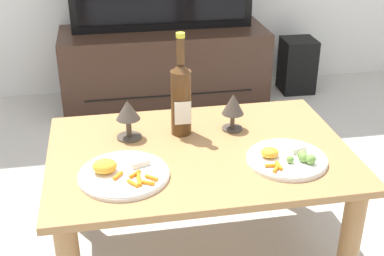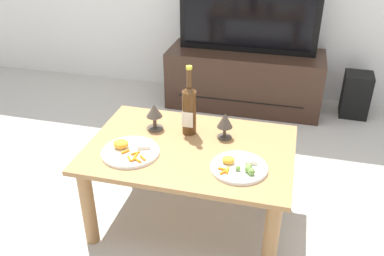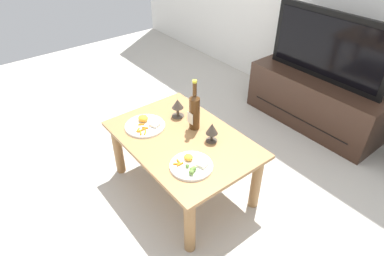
{
  "view_description": "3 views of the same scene",
  "coord_description": "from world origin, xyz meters",
  "px_view_note": "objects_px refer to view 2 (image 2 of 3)",
  "views": [
    {
      "loc": [
        -0.3,
        -1.5,
        1.31
      ],
      "look_at": [
        -0.02,
        0.03,
        0.54
      ],
      "focal_mm": 47.78,
      "sensor_mm": 36.0,
      "label": 1
    },
    {
      "loc": [
        0.44,
        -1.69,
        1.56
      ],
      "look_at": [
        -0.01,
        0.06,
        0.54
      ],
      "focal_mm": 38.64,
      "sensor_mm": 36.0,
      "label": 2
    },
    {
      "loc": [
        1.41,
        -1.02,
        1.8
      ],
      "look_at": [
        0.05,
        0.05,
        0.55
      ],
      "focal_mm": 30.27,
      "sensor_mm": 36.0,
      "label": 3
    }
  ],
  "objects_px": {
    "wine_bottle": "(189,108)",
    "dinner_plate_right": "(239,167)",
    "floor_speaker": "(356,95)",
    "goblet_left": "(154,112)",
    "goblet_right": "(225,122)",
    "dinner_plate_left": "(130,151)",
    "tv_stand": "(244,79)",
    "dining_table": "(190,161)",
    "tv_screen": "(248,15)"
  },
  "relations": [
    {
      "from": "dinner_plate_right",
      "to": "goblet_right",
      "type": "bearing_deg",
      "value": 113.95
    },
    {
      "from": "tv_stand",
      "to": "dinner_plate_left",
      "type": "xyz_separation_m",
      "value": [
        -0.34,
        -1.62,
        0.24
      ]
    },
    {
      "from": "dining_table",
      "to": "dinner_plate_left",
      "type": "height_order",
      "value": "dinner_plate_left"
    },
    {
      "from": "wine_bottle",
      "to": "goblet_right",
      "type": "xyz_separation_m",
      "value": [
        0.19,
        -0.01,
        -0.05
      ]
    },
    {
      "from": "floor_speaker",
      "to": "dinner_plate_left",
      "type": "height_order",
      "value": "dinner_plate_left"
    },
    {
      "from": "wine_bottle",
      "to": "goblet_left",
      "type": "relative_size",
      "value": 2.59
    },
    {
      "from": "floor_speaker",
      "to": "goblet_left",
      "type": "xyz_separation_m",
      "value": [
        -1.2,
        -1.4,
        0.39
      ]
    },
    {
      "from": "goblet_right",
      "to": "dinner_plate_right",
      "type": "bearing_deg",
      "value": -66.05
    },
    {
      "from": "tv_stand",
      "to": "dinner_plate_left",
      "type": "distance_m",
      "value": 1.67
    },
    {
      "from": "floor_speaker",
      "to": "wine_bottle",
      "type": "distance_m",
      "value": 1.78
    },
    {
      "from": "dining_table",
      "to": "tv_stand",
      "type": "distance_m",
      "value": 1.5
    },
    {
      "from": "tv_screen",
      "to": "dinner_plate_right",
      "type": "relative_size",
      "value": 4.09
    },
    {
      "from": "tv_stand",
      "to": "floor_speaker",
      "type": "xyz_separation_m",
      "value": [
        0.89,
        0.04,
        -0.06
      ]
    },
    {
      "from": "floor_speaker",
      "to": "dinner_plate_right",
      "type": "xyz_separation_m",
      "value": [
        -0.7,
        -1.67,
        0.3
      ]
    },
    {
      "from": "wine_bottle",
      "to": "goblet_right",
      "type": "relative_size",
      "value": 2.65
    },
    {
      "from": "tv_stand",
      "to": "wine_bottle",
      "type": "relative_size",
      "value": 3.34
    },
    {
      "from": "dining_table",
      "to": "wine_bottle",
      "type": "relative_size",
      "value": 2.75
    },
    {
      "from": "tv_screen",
      "to": "floor_speaker",
      "type": "bearing_deg",
      "value": 3.02
    },
    {
      "from": "tv_stand",
      "to": "goblet_right",
      "type": "height_order",
      "value": "goblet_right"
    },
    {
      "from": "goblet_left",
      "to": "dinner_plate_right",
      "type": "bearing_deg",
      "value": -27.96
    },
    {
      "from": "dining_table",
      "to": "goblet_left",
      "type": "bearing_deg",
      "value": 150.0
    },
    {
      "from": "dining_table",
      "to": "goblet_left",
      "type": "distance_m",
      "value": 0.32
    },
    {
      "from": "tv_stand",
      "to": "floor_speaker",
      "type": "bearing_deg",
      "value": 2.87
    },
    {
      "from": "dinner_plate_left",
      "to": "dinner_plate_right",
      "type": "distance_m",
      "value": 0.54
    },
    {
      "from": "tv_stand",
      "to": "dinner_plate_right",
      "type": "bearing_deg",
      "value": -83.23
    },
    {
      "from": "goblet_right",
      "to": "dinner_plate_left",
      "type": "bearing_deg",
      "value": -148.14
    },
    {
      "from": "wine_bottle",
      "to": "dinner_plate_right",
      "type": "xyz_separation_m",
      "value": [
        0.31,
        -0.27,
        -0.13
      ]
    },
    {
      "from": "floor_speaker",
      "to": "dinner_plate_left",
      "type": "relative_size",
      "value": 1.25
    },
    {
      "from": "floor_speaker",
      "to": "dinner_plate_left",
      "type": "xyz_separation_m",
      "value": [
        -1.23,
        -1.66,
        0.3
      ]
    },
    {
      "from": "goblet_left",
      "to": "floor_speaker",
      "type": "bearing_deg",
      "value": 49.57
    },
    {
      "from": "floor_speaker",
      "to": "wine_bottle",
      "type": "height_order",
      "value": "wine_bottle"
    },
    {
      "from": "floor_speaker",
      "to": "goblet_left",
      "type": "bearing_deg",
      "value": -128.54
    },
    {
      "from": "goblet_left",
      "to": "goblet_right",
      "type": "relative_size",
      "value": 1.02
    },
    {
      "from": "dinner_plate_left",
      "to": "dinner_plate_right",
      "type": "height_order",
      "value": "dinner_plate_left"
    },
    {
      "from": "floor_speaker",
      "to": "tv_stand",
      "type": "bearing_deg",
      "value": -175.24
    },
    {
      "from": "dining_table",
      "to": "goblet_left",
      "type": "xyz_separation_m",
      "value": [
        -0.23,
        0.13,
        0.19
      ]
    },
    {
      "from": "dining_table",
      "to": "dinner_plate_left",
      "type": "relative_size",
      "value": 3.61
    },
    {
      "from": "goblet_left",
      "to": "dinner_plate_left",
      "type": "distance_m",
      "value": 0.28
    },
    {
      "from": "wine_bottle",
      "to": "goblet_left",
      "type": "xyz_separation_m",
      "value": [
        -0.19,
        -0.01,
        -0.05
      ]
    },
    {
      "from": "dinner_plate_left",
      "to": "tv_screen",
      "type": "bearing_deg",
      "value": 78.03
    },
    {
      "from": "goblet_left",
      "to": "tv_stand",
      "type": "bearing_deg",
      "value": 77.43
    },
    {
      "from": "tv_screen",
      "to": "dinner_plate_left",
      "type": "relative_size",
      "value": 3.81
    },
    {
      "from": "tv_screen",
      "to": "dinner_plate_right",
      "type": "height_order",
      "value": "tv_screen"
    },
    {
      "from": "floor_speaker",
      "to": "dinner_plate_left",
      "type": "distance_m",
      "value": 2.09
    },
    {
      "from": "tv_screen",
      "to": "wine_bottle",
      "type": "distance_m",
      "value": 1.36
    },
    {
      "from": "goblet_left",
      "to": "goblet_right",
      "type": "xyz_separation_m",
      "value": [
        0.38,
        0.0,
        -0.0
      ]
    },
    {
      "from": "dining_table",
      "to": "goblet_left",
      "type": "relative_size",
      "value": 7.12
    },
    {
      "from": "goblet_right",
      "to": "dinner_plate_left",
      "type": "xyz_separation_m",
      "value": [
        -0.42,
        -0.26,
        -0.08
      ]
    },
    {
      "from": "dining_table",
      "to": "floor_speaker",
      "type": "distance_m",
      "value": 1.82
    },
    {
      "from": "goblet_right",
      "to": "wine_bottle",
      "type": "bearing_deg",
      "value": 178.47
    }
  ]
}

